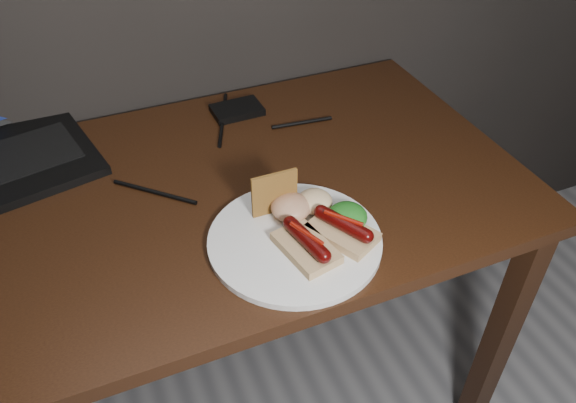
% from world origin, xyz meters
% --- Properties ---
extents(desk, '(1.40, 0.70, 0.75)m').
position_xyz_m(desk, '(0.00, 1.38, 0.66)').
color(desk, '#321A0C').
rests_on(desk, ground).
extents(hard_drive, '(0.11, 0.08, 0.02)m').
position_xyz_m(hard_drive, '(0.23, 1.63, 0.76)').
color(hard_drive, black).
rests_on(hard_drive, desk).
extents(desk_cables, '(0.82, 0.37, 0.01)m').
position_xyz_m(desk_cables, '(0.01, 1.51, 0.75)').
color(desk_cables, black).
rests_on(desk_cables, desk).
extents(plate, '(0.31, 0.31, 0.01)m').
position_xyz_m(plate, '(0.18, 1.18, 0.76)').
color(plate, white).
rests_on(plate, desk).
extents(bread_sausage_center, '(0.09, 0.13, 0.04)m').
position_xyz_m(bread_sausage_center, '(0.19, 1.15, 0.78)').
color(bread_sausage_center, '#D5B17D').
rests_on(bread_sausage_center, plate).
extents(bread_sausage_right, '(0.11, 0.13, 0.04)m').
position_xyz_m(bread_sausage_right, '(0.26, 1.16, 0.78)').
color(bread_sausage_right, '#D5B17D').
rests_on(bread_sausage_right, plate).
extents(crispbread, '(0.09, 0.01, 0.08)m').
position_xyz_m(crispbread, '(0.17, 1.26, 0.80)').
color(crispbread, '#AF7A30').
rests_on(crispbread, plate).
extents(salad_greens, '(0.07, 0.07, 0.04)m').
position_xyz_m(salad_greens, '(0.28, 1.18, 0.78)').
color(salad_greens, '#184E0F').
rests_on(salad_greens, plate).
extents(salsa_mound, '(0.07, 0.07, 0.04)m').
position_xyz_m(salsa_mound, '(0.20, 1.24, 0.78)').
color(salsa_mound, maroon).
rests_on(salsa_mound, plate).
extents(coleslaw_mound, '(0.06, 0.06, 0.04)m').
position_xyz_m(coleslaw_mound, '(0.24, 1.24, 0.78)').
color(coleslaw_mound, beige).
rests_on(coleslaw_mound, plate).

